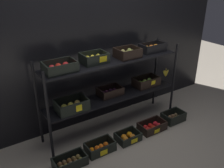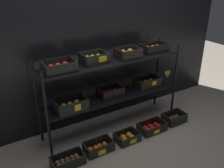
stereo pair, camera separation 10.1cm
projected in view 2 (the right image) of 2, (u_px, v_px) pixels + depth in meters
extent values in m
plane|color=gray|center=(112.00, 126.00, 3.48)|extent=(10.00, 10.00, 0.00)
cube|color=black|center=(97.00, 47.00, 3.35)|extent=(4.27, 0.12, 2.10)
cylinder|color=black|center=(47.00, 118.00, 2.67)|extent=(0.03, 0.03, 1.10)
cylinder|color=black|center=(175.00, 82.00, 3.54)|extent=(0.03, 0.03, 1.10)
cylinder|color=black|center=(37.00, 103.00, 2.97)|extent=(0.03, 0.03, 1.10)
cylinder|color=black|center=(157.00, 73.00, 3.84)|extent=(0.03, 0.03, 1.10)
cube|color=black|center=(112.00, 97.00, 3.29)|extent=(1.84, 0.35, 0.02)
cube|color=black|center=(112.00, 61.00, 3.08)|extent=(1.84, 0.35, 0.02)
cube|color=black|center=(71.00, 109.00, 2.97)|extent=(0.37, 0.25, 0.01)
cube|color=black|center=(75.00, 108.00, 2.85)|extent=(0.37, 0.02, 0.13)
cube|color=black|center=(67.00, 100.00, 3.03)|extent=(0.37, 0.02, 0.13)
cube|color=black|center=(56.00, 107.00, 2.86)|extent=(0.02, 0.22, 0.13)
cube|color=black|center=(84.00, 100.00, 3.02)|extent=(0.02, 0.22, 0.13)
sphere|color=gold|center=(65.00, 109.00, 2.88)|extent=(0.07, 0.07, 0.07)
sphere|color=#E7C249|center=(72.00, 107.00, 2.92)|extent=(0.07, 0.07, 0.07)
sphere|color=#DAB553|center=(79.00, 105.00, 2.96)|extent=(0.07, 0.07, 0.07)
sphere|color=gold|center=(63.00, 106.00, 2.94)|extent=(0.07, 0.07, 0.07)
sphere|color=gold|center=(70.00, 104.00, 2.98)|extent=(0.07, 0.07, 0.07)
sphere|color=gold|center=(77.00, 102.00, 3.02)|extent=(0.07, 0.07, 0.07)
cube|color=yellow|center=(78.00, 108.00, 2.86)|extent=(0.07, 0.01, 0.08)
cube|color=black|center=(110.00, 94.00, 3.32)|extent=(0.32, 0.22, 0.01)
cube|color=black|center=(114.00, 93.00, 3.22)|extent=(0.32, 0.02, 0.09)
cube|color=black|center=(106.00, 88.00, 3.37)|extent=(0.32, 0.02, 0.09)
cube|color=black|center=(100.00, 93.00, 3.22)|extent=(0.02, 0.19, 0.09)
cube|color=black|center=(120.00, 88.00, 3.37)|extent=(0.02, 0.19, 0.09)
sphere|color=#56204A|center=(106.00, 95.00, 3.24)|extent=(0.05, 0.05, 0.05)
sphere|color=#631E4B|center=(109.00, 94.00, 3.27)|extent=(0.05, 0.05, 0.05)
sphere|color=#6B204B|center=(113.00, 93.00, 3.29)|extent=(0.05, 0.05, 0.05)
sphere|color=#68205B|center=(117.00, 91.00, 3.32)|extent=(0.05, 0.05, 0.05)
sphere|color=#5B2B52|center=(103.00, 93.00, 3.29)|extent=(0.05, 0.05, 0.05)
sphere|color=#5E2547|center=(107.00, 92.00, 3.32)|extent=(0.05, 0.05, 0.05)
sphere|color=#5C2D5C|center=(111.00, 90.00, 3.35)|extent=(0.05, 0.05, 0.05)
sphere|color=#5F2B4E|center=(115.00, 90.00, 3.37)|extent=(0.05, 0.05, 0.05)
cube|color=black|center=(147.00, 85.00, 3.57)|extent=(0.37, 0.22, 0.01)
cube|color=black|center=(152.00, 84.00, 3.46)|extent=(0.37, 0.02, 0.12)
cube|color=black|center=(143.00, 79.00, 3.62)|extent=(0.37, 0.02, 0.12)
cube|color=black|center=(137.00, 84.00, 3.46)|extent=(0.02, 0.19, 0.12)
cube|color=black|center=(157.00, 79.00, 3.62)|extent=(0.02, 0.19, 0.12)
sphere|color=#86B230|center=(143.00, 85.00, 3.48)|extent=(0.07, 0.07, 0.07)
sphere|color=#82BE40|center=(148.00, 84.00, 3.53)|extent=(0.07, 0.07, 0.07)
sphere|color=#85C137|center=(153.00, 82.00, 3.56)|extent=(0.07, 0.07, 0.07)
sphere|color=#82C639|center=(140.00, 83.00, 3.53)|extent=(0.07, 0.07, 0.07)
sphere|color=#92B343|center=(146.00, 82.00, 3.57)|extent=(0.07, 0.07, 0.07)
sphere|color=#82C045|center=(150.00, 81.00, 3.61)|extent=(0.07, 0.07, 0.07)
cube|color=yellow|center=(154.00, 83.00, 3.47)|extent=(0.07, 0.01, 0.06)
cube|color=black|center=(59.00, 70.00, 2.75)|extent=(0.36, 0.25, 0.01)
cube|color=black|center=(63.00, 69.00, 2.63)|extent=(0.36, 0.02, 0.11)
cube|color=black|center=(55.00, 62.00, 2.81)|extent=(0.36, 0.02, 0.11)
cube|color=black|center=(44.00, 68.00, 2.64)|extent=(0.02, 0.22, 0.11)
cube|color=black|center=(73.00, 63.00, 2.80)|extent=(0.02, 0.22, 0.11)
sphere|color=red|center=(53.00, 69.00, 2.67)|extent=(0.07, 0.07, 0.07)
sphere|color=red|center=(60.00, 68.00, 2.70)|extent=(0.07, 0.07, 0.07)
sphere|color=red|center=(67.00, 66.00, 2.74)|extent=(0.07, 0.07, 0.07)
sphere|color=red|center=(51.00, 67.00, 2.72)|extent=(0.07, 0.07, 0.07)
sphere|color=red|center=(58.00, 66.00, 2.76)|extent=(0.07, 0.07, 0.07)
sphere|color=red|center=(65.00, 64.00, 2.80)|extent=(0.07, 0.07, 0.07)
cube|color=black|center=(94.00, 62.00, 3.00)|extent=(0.31, 0.24, 0.01)
cube|color=black|center=(98.00, 60.00, 2.89)|extent=(0.31, 0.02, 0.11)
cube|color=black|center=(90.00, 55.00, 3.06)|extent=(0.31, 0.02, 0.11)
cube|color=black|center=(83.00, 59.00, 2.90)|extent=(0.02, 0.20, 0.11)
cube|color=black|center=(105.00, 55.00, 3.04)|extent=(0.02, 0.20, 0.11)
ellipsoid|color=yellow|center=(90.00, 60.00, 2.92)|extent=(0.06, 0.06, 0.08)
ellipsoid|color=yellow|center=(95.00, 59.00, 2.95)|extent=(0.06, 0.06, 0.08)
ellipsoid|color=yellow|center=(101.00, 58.00, 2.99)|extent=(0.06, 0.06, 0.08)
ellipsoid|color=yellow|center=(87.00, 59.00, 2.98)|extent=(0.06, 0.06, 0.08)
ellipsoid|color=yellow|center=(92.00, 58.00, 3.01)|extent=(0.06, 0.06, 0.08)
ellipsoid|color=yellow|center=(98.00, 57.00, 3.05)|extent=(0.06, 0.06, 0.08)
cube|color=yellow|center=(103.00, 59.00, 2.91)|extent=(0.10, 0.01, 0.07)
cube|color=black|center=(128.00, 57.00, 3.18)|extent=(0.30, 0.25, 0.01)
cube|color=black|center=(133.00, 55.00, 3.06)|extent=(0.30, 0.02, 0.11)
cube|color=black|center=(123.00, 50.00, 3.24)|extent=(0.30, 0.02, 0.11)
cube|color=black|center=(119.00, 54.00, 3.08)|extent=(0.02, 0.22, 0.11)
cube|color=black|center=(137.00, 51.00, 3.22)|extent=(0.02, 0.22, 0.11)
ellipsoid|color=tan|center=(127.00, 54.00, 3.10)|extent=(0.07, 0.07, 0.09)
ellipsoid|color=#ACAF55|center=(133.00, 53.00, 3.15)|extent=(0.07, 0.07, 0.09)
ellipsoid|color=tan|center=(123.00, 53.00, 3.16)|extent=(0.07, 0.07, 0.09)
ellipsoid|color=#B4C056|center=(130.00, 52.00, 3.20)|extent=(0.07, 0.07, 0.09)
cube|color=black|center=(153.00, 51.00, 3.40)|extent=(0.37, 0.21, 0.01)
cube|color=black|center=(158.00, 49.00, 3.30)|extent=(0.37, 0.02, 0.10)
cube|color=black|center=(149.00, 46.00, 3.45)|extent=(0.37, 0.02, 0.10)
cube|color=black|center=(144.00, 49.00, 3.29)|extent=(0.02, 0.17, 0.10)
cube|color=black|center=(163.00, 45.00, 3.46)|extent=(0.02, 0.17, 0.10)
sphere|color=orange|center=(150.00, 50.00, 3.32)|extent=(0.07, 0.07, 0.07)
sphere|color=orange|center=(155.00, 49.00, 3.36)|extent=(0.07, 0.07, 0.07)
sphere|color=orange|center=(160.00, 48.00, 3.40)|extent=(0.07, 0.07, 0.07)
sphere|color=orange|center=(148.00, 49.00, 3.36)|extent=(0.07, 0.07, 0.07)
sphere|color=orange|center=(152.00, 48.00, 3.40)|extent=(0.07, 0.07, 0.07)
sphere|color=orange|center=(157.00, 47.00, 3.44)|extent=(0.07, 0.07, 0.07)
cylinder|color=brown|center=(168.00, 70.00, 3.67)|extent=(0.02, 0.02, 0.02)
ellipsoid|color=yellow|center=(166.00, 74.00, 3.69)|extent=(0.09, 0.03, 0.10)
ellipsoid|color=yellow|center=(166.00, 74.00, 3.70)|extent=(0.07, 0.03, 0.11)
ellipsoid|color=yellow|center=(167.00, 74.00, 3.71)|extent=(0.03, 0.03, 0.11)
ellipsoid|color=yellow|center=(168.00, 74.00, 3.70)|extent=(0.06, 0.03, 0.11)
ellipsoid|color=yellow|center=(168.00, 74.00, 3.71)|extent=(0.09, 0.03, 0.10)
cube|color=black|center=(68.00, 164.00, 2.80)|extent=(0.37, 0.20, 0.01)
cube|color=black|center=(71.00, 165.00, 2.70)|extent=(0.37, 0.02, 0.11)
cube|color=black|center=(65.00, 155.00, 2.84)|extent=(0.37, 0.02, 0.11)
cube|color=black|center=(52.00, 166.00, 2.69)|extent=(0.02, 0.17, 0.11)
cube|color=black|center=(82.00, 154.00, 2.85)|extent=(0.02, 0.17, 0.11)
ellipsoid|color=brown|center=(59.00, 166.00, 2.71)|extent=(0.05, 0.05, 0.07)
ellipsoid|color=brown|center=(64.00, 165.00, 2.73)|extent=(0.05, 0.05, 0.07)
ellipsoid|color=brown|center=(69.00, 163.00, 2.76)|extent=(0.05, 0.05, 0.07)
ellipsoid|color=brown|center=(74.00, 161.00, 2.79)|extent=(0.05, 0.05, 0.07)
ellipsoid|color=brown|center=(79.00, 159.00, 2.81)|extent=(0.05, 0.05, 0.07)
ellipsoid|color=brown|center=(57.00, 163.00, 2.75)|extent=(0.05, 0.05, 0.07)
ellipsoid|color=brown|center=(62.00, 161.00, 2.78)|extent=(0.05, 0.05, 0.07)
ellipsoid|color=brown|center=(67.00, 160.00, 2.80)|extent=(0.05, 0.05, 0.07)
ellipsoid|color=brown|center=(72.00, 158.00, 2.83)|extent=(0.05, 0.05, 0.07)
ellipsoid|color=brown|center=(76.00, 156.00, 2.86)|extent=(0.05, 0.05, 0.07)
cube|color=black|center=(99.00, 150.00, 3.01)|extent=(0.35, 0.21, 0.01)
cube|color=black|center=(102.00, 151.00, 2.91)|extent=(0.35, 0.02, 0.12)
cube|color=black|center=(95.00, 142.00, 3.06)|extent=(0.35, 0.02, 0.12)
cube|color=black|center=(86.00, 151.00, 2.90)|extent=(0.02, 0.17, 0.12)
cube|color=black|center=(110.00, 142.00, 3.06)|extent=(0.02, 0.17, 0.12)
sphere|color=orange|center=(93.00, 152.00, 2.92)|extent=(0.06, 0.06, 0.06)
sphere|color=orange|center=(97.00, 150.00, 2.95)|extent=(0.06, 0.06, 0.06)
sphere|color=orange|center=(102.00, 149.00, 2.98)|extent=(0.06, 0.06, 0.06)
sphere|color=orange|center=(107.00, 147.00, 3.01)|extent=(0.06, 0.06, 0.06)
sphere|color=orange|center=(90.00, 149.00, 2.97)|extent=(0.06, 0.06, 0.06)
sphere|color=orange|center=(96.00, 148.00, 3.00)|extent=(0.06, 0.06, 0.06)
sphere|color=orange|center=(100.00, 146.00, 3.03)|extent=(0.06, 0.06, 0.06)
sphere|color=orange|center=(104.00, 144.00, 3.06)|extent=(0.06, 0.06, 0.06)
cube|color=yellow|center=(102.00, 152.00, 2.90)|extent=(0.10, 0.00, 0.07)
cube|color=black|center=(127.00, 140.00, 3.19)|extent=(0.30, 0.22, 0.01)
cube|color=black|center=(132.00, 141.00, 3.09)|extent=(0.30, 0.02, 0.10)
cube|color=black|center=(123.00, 132.00, 3.25)|extent=(0.30, 0.02, 0.10)
cube|color=black|center=(118.00, 140.00, 3.10)|extent=(0.02, 0.19, 0.10)
cube|color=black|center=(136.00, 133.00, 3.24)|extent=(0.02, 0.19, 0.10)
sphere|color=orange|center=(125.00, 139.00, 3.13)|extent=(0.07, 0.07, 0.07)
sphere|color=orange|center=(132.00, 137.00, 3.18)|extent=(0.07, 0.07, 0.07)
sphere|color=orange|center=(123.00, 137.00, 3.18)|extent=(0.07, 0.07, 0.07)
sphere|color=orange|center=(129.00, 135.00, 3.22)|extent=(0.07, 0.07, 0.07)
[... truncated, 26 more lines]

